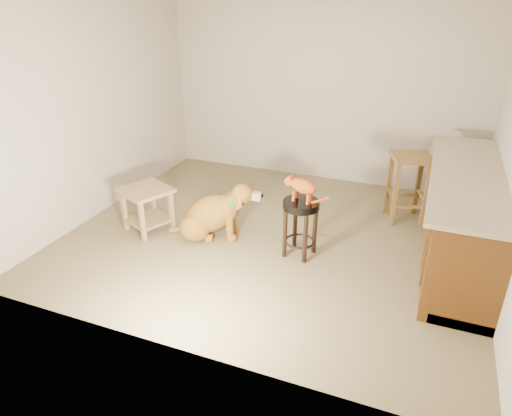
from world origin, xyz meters
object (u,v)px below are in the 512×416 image
at_px(golden_retriever, 212,215).
at_px(tabby_kitten, 301,186).
at_px(wood_stool, 407,187).
at_px(side_table, 147,203).
at_px(padded_stool, 301,217).

relative_size(golden_retriever, tabby_kitten, 2.22).
height_order(wood_stool, side_table, wood_stool).
bearing_deg(tabby_kitten, wood_stool, 62.87).
bearing_deg(tabby_kitten, side_table, -166.23).
relative_size(wood_stool, tabby_kitten, 1.70).
xyz_separation_m(padded_stool, wood_stool, (0.95, 1.28, -0.01)).
xyz_separation_m(golden_retriever, tabby_kitten, (1.04, -0.03, 0.53)).
bearing_deg(wood_stool, tabby_kitten, -126.90).
relative_size(wood_stool, side_table, 1.23).
height_order(wood_stool, tabby_kitten, tabby_kitten).
bearing_deg(side_table, tabby_kitten, 3.99).
bearing_deg(padded_stool, wood_stool, 53.47).
bearing_deg(wood_stool, padded_stool, -126.53).
bearing_deg(padded_stool, side_table, -176.12).
bearing_deg(golden_retriever, tabby_kitten, -17.55).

